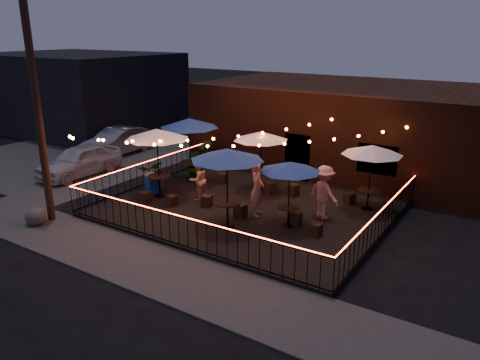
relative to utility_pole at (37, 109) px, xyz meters
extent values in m
plane|color=black|center=(5.40, 2.60, -4.00)|extent=(110.00, 110.00, 0.00)
cube|color=black|center=(5.40, 4.60, -3.92)|extent=(10.00, 8.00, 0.15)
cube|color=#3B3937|center=(5.40, -0.65, -3.98)|extent=(18.00, 2.50, 0.05)
cube|color=#3B3937|center=(-6.60, 6.60, -3.99)|extent=(11.00, 12.00, 0.02)
cube|color=#371B0F|center=(6.40, 12.60, -2.00)|extent=(14.00, 8.00, 4.00)
cube|color=black|center=(5.40, 8.72, -2.90)|extent=(1.20, 0.24, 2.20)
cube|color=black|center=(8.90, 8.72, -2.40)|extent=(1.60, 0.24, 1.20)
cube|color=black|center=(-12.60, 11.60, -1.50)|extent=(12.00, 9.00, 5.00)
cylinder|color=#321E14|center=(0.00, 0.00, 0.00)|extent=(0.26, 0.26, 8.00)
cube|color=black|center=(5.40, 0.60, -3.77)|extent=(10.00, 0.04, 0.04)
cube|color=black|center=(5.40, 0.60, -2.85)|extent=(10.00, 0.04, 0.04)
cube|color=#FF3D1B|center=(5.40, 0.60, -2.82)|extent=(10.00, 0.03, 0.02)
cube|color=black|center=(0.40, 4.60, -3.77)|extent=(0.04, 8.00, 0.04)
cube|color=black|center=(0.40, 4.60, -2.85)|extent=(0.04, 8.00, 0.04)
cube|color=#FF3D1B|center=(0.40, 4.60, -2.82)|extent=(0.03, 8.00, 0.02)
cube|color=black|center=(10.40, 4.60, -3.77)|extent=(0.04, 8.00, 0.04)
cube|color=black|center=(10.40, 4.60, -2.85)|extent=(0.04, 8.00, 0.04)
cube|color=#FF3D1B|center=(10.40, 4.60, -2.82)|extent=(0.03, 8.00, 0.02)
cylinder|color=black|center=(1.79, 3.71, -3.83)|extent=(0.49, 0.49, 0.03)
cylinder|color=black|center=(1.79, 3.71, -3.43)|extent=(0.07, 0.07, 0.81)
cylinder|color=black|center=(1.79, 3.71, -3.02)|extent=(0.90, 0.90, 0.04)
cylinder|color=black|center=(1.79, 3.71, -2.50)|extent=(0.05, 0.05, 2.70)
cone|color=white|center=(1.79, 3.71, -1.32)|extent=(2.78, 2.78, 0.39)
cylinder|color=black|center=(1.60, 5.93, -3.83)|extent=(0.50, 0.50, 0.03)
cylinder|color=black|center=(1.60, 5.93, -3.43)|extent=(0.07, 0.07, 0.83)
cylinder|color=black|center=(1.60, 5.93, -3.00)|extent=(0.92, 0.92, 0.05)
cylinder|color=black|center=(1.60, 5.93, -2.47)|extent=(0.05, 0.05, 2.75)
cone|color=navy|center=(1.60, 5.93, -1.27)|extent=(3.23, 3.23, 0.40)
cylinder|color=black|center=(5.73, 2.74, -3.83)|extent=(0.49, 0.49, 0.03)
cylinder|color=black|center=(5.73, 2.74, -3.44)|extent=(0.07, 0.07, 0.80)
cylinder|color=black|center=(5.73, 2.74, -3.03)|extent=(0.89, 0.89, 0.04)
cylinder|color=black|center=(5.73, 2.74, -2.52)|extent=(0.05, 0.05, 2.67)
cone|color=navy|center=(5.73, 2.74, -1.35)|extent=(3.22, 3.22, 0.39)
cylinder|color=black|center=(4.75, 6.57, -3.83)|extent=(0.45, 0.45, 0.03)
cylinder|color=black|center=(4.75, 6.57, -3.47)|extent=(0.06, 0.06, 0.73)
cylinder|color=black|center=(4.75, 6.57, -3.10)|extent=(0.81, 0.81, 0.04)
cylinder|color=black|center=(4.75, 6.57, -2.63)|extent=(0.04, 0.04, 2.43)
cone|color=white|center=(4.75, 6.57, -1.57)|extent=(2.28, 2.28, 0.36)
cylinder|color=black|center=(7.46, 3.85, -3.84)|extent=(0.41, 0.41, 0.03)
cylinder|color=black|center=(7.46, 3.85, -3.51)|extent=(0.06, 0.06, 0.67)
cylinder|color=black|center=(7.46, 3.85, -3.16)|extent=(0.74, 0.74, 0.04)
cylinder|color=black|center=(7.46, 3.85, -2.74)|extent=(0.04, 0.04, 2.23)
cone|color=navy|center=(7.46, 3.85, -1.76)|extent=(2.24, 2.24, 0.33)
cylinder|color=black|center=(9.20, 6.86, -3.83)|extent=(0.44, 0.44, 0.03)
cylinder|color=black|center=(9.20, 6.86, -3.48)|extent=(0.06, 0.06, 0.72)
cylinder|color=black|center=(9.20, 6.86, -3.11)|extent=(0.80, 0.80, 0.04)
cylinder|color=black|center=(9.20, 6.86, -2.65)|extent=(0.04, 0.04, 2.40)
cone|color=white|center=(9.20, 6.86, -1.60)|extent=(2.80, 2.80, 0.35)
cube|color=black|center=(1.82, 2.86, -3.64)|extent=(0.38, 0.38, 0.41)
cube|color=black|center=(2.90, 3.16, -3.65)|extent=(0.35, 0.35, 0.40)
cube|color=black|center=(1.39, 6.55, -3.62)|extent=(0.42, 0.42, 0.47)
cube|color=black|center=(2.92, 6.43, -3.63)|extent=(0.46, 0.46, 0.44)
cube|color=black|center=(4.05, 3.82, -3.63)|extent=(0.45, 0.45, 0.43)
cube|color=black|center=(5.65, 3.67, -3.63)|extent=(0.39, 0.39, 0.45)
cube|color=black|center=(5.36, 6.33, -3.61)|extent=(0.53, 0.53, 0.49)
cube|color=black|center=(6.21, 6.67, -3.62)|extent=(0.44, 0.44, 0.46)
cube|color=black|center=(7.63, 4.08, -3.63)|extent=(0.38, 0.38, 0.43)
cube|color=black|center=(8.58, 3.62, -3.64)|extent=(0.38, 0.38, 0.42)
cube|color=black|center=(8.44, 7.01, -3.64)|extent=(0.47, 0.47, 0.42)
cube|color=black|center=(9.90, 7.03, -3.62)|extent=(0.48, 0.48, 0.47)
imported|color=#DBB093|center=(6.06, 4.13, -2.87)|extent=(0.72, 0.84, 1.96)
imported|color=#D4B48C|center=(3.35, 4.23, -3.03)|extent=(0.80, 0.93, 1.63)
imported|color=#D3A78C|center=(8.16, 5.15, -2.89)|extent=(1.41, 1.11, 1.91)
imported|color=#153A0D|center=(1.11, 4.16, -3.18)|extent=(1.50, 1.41, 1.33)
imported|color=#0F360A|center=(1.85, 5.97, -3.13)|extent=(0.89, 0.76, 1.43)
imported|color=#173411|center=(0.80, 8.07, -3.22)|extent=(0.80, 0.80, 1.27)
cube|color=#1236A0|center=(1.30, 3.78, -3.47)|extent=(0.69, 0.60, 0.77)
cube|color=silver|center=(1.30, 3.78, -3.07)|extent=(0.74, 0.65, 0.05)
ellipsoid|color=#4F4E49|center=(-0.06, -0.57, -3.67)|extent=(1.00, 0.91, 0.66)
imported|color=white|center=(-3.56, 4.16, -3.29)|extent=(1.71, 4.18, 1.42)
imported|color=#96959D|center=(-4.93, 7.77, -3.27)|extent=(1.74, 4.49, 1.46)
camera|label=1|loc=(14.05, -9.30, 2.50)|focal=35.00mm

